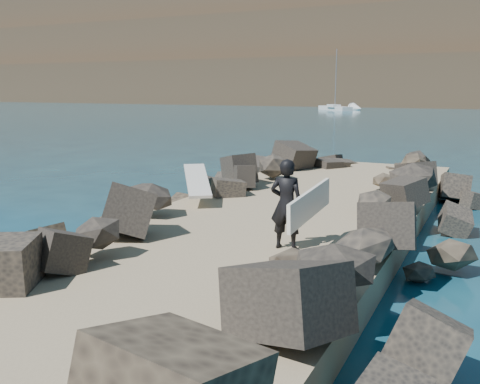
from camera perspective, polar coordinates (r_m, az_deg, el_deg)
The scene contains 7 objects.
ground at distance 11.94m, azimuth 2.10°, elevation -6.25°, with size 800.00×800.00×0.00m, color #0F384C.
jetty at distance 10.14m, azimuth -2.48°, elevation -7.65°, with size 6.00×26.00×0.60m, color #8C7759.
riprap_left at distance 12.05m, azimuth -13.61°, elevation -3.93°, with size 2.60×22.00×1.00m, color #272421.
riprap_right at distance 9.60m, azimuth 14.57°, elevation -7.84°, with size 2.60×22.00×1.00m, color black.
surfboard_resting at distance 14.19m, azimuth -4.60°, elevation 0.81°, with size 0.57×2.29×0.08m, color silver.
surfer_with_board at distance 9.85m, azimuth 5.33°, elevation -1.31°, with size 0.83×2.09×1.69m.
sailboat_e at distance 89.60m, azimuth 10.07°, elevation 8.80°, with size 7.09×7.23×9.88m.
Camera 1 is at (4.57, -10.45, 3.54)m, focal length 40.00 mm.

